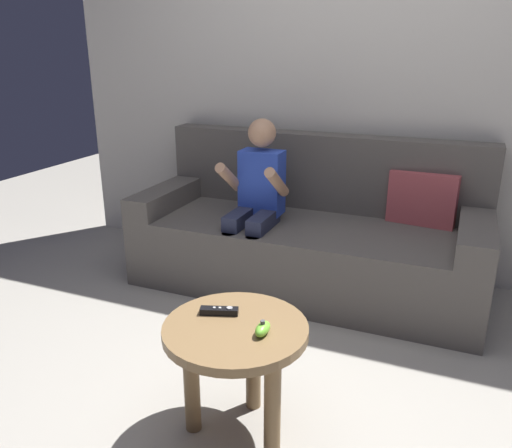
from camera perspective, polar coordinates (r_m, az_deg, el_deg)
ground_plane at (r=2.15m, az=0.22°, el=-21.01°), size 8.04×8.04×0.00m
wall_back at (r=3.23m, az=11.98°, el=16.42°), size 4.02×0.05×2.50m
couch at (r=3.10m, az=6.05°, el=-1.43°), size 2.02×0.80×0.88m
person_seated_on_couch at (r=2.93m, az=-0.02°, el=2.99°), size 0.35×0.43×1.00m
coffee_table at (r=1.89m, az=-2.18°, el=-13.56°), size 0.52×0.52×0.46m
game_remote_black_near_edge at (r=1.90m, az=-4.11°, el=-9.64°), size 0.14×0.08×0.03m
nunchuk_lime at (r=1.77m, az=0.75°, el=-11.60°), size 0.05×0.09×0.05m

